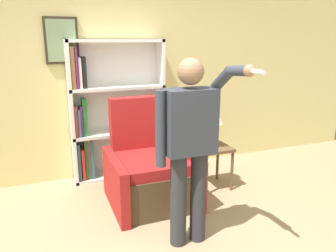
# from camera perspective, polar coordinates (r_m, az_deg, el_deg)

# --- Properties ---
(ground_plane) EXTENTS (14.00, 14.00, 0.00)m
(ground_plane) POSITION_cam_1_polar(r_m,az_deg,el_deg) (3.21, 2.70, -20.49)
(ground_plane) COLOR #9E8966
(wall_back) EXTENTS (8.00, 0.11, 2.80)m
(wall_back) POSITION_cam_1_polar(r_m,az_deg,el_deg) (4.57, -7.57, 9.04)
(wall_back) COLOR #DBCC84
(wall_back) RESTS_ON ground_plane
(bookcase) EXTENTS (1.25, 0.28, 1.86)m
(bookcase) POSITION_cam_1_polar(r_m,az_deg,el_deg) (4.44, -10.25, 2.21)
(bookcase) COLOR white
(bookcase) RESTS_ON ground_plane
(armchair) EXTENTS (0.95, 0.95, 1.19)m
(armchair) POSITION_cam_1_polar(r_m,az_deg,el_deg) (3.87, -3.20, -7.82)
(armchair) COLOR #4C3823
(armchair) RESTS_ON ground_plane
(person_standing) EXTENTS (0.60, 0.78, 1.71)m
(person_standing) POSITION_cam_1_polar(r_m,az_deg,el_deg) (2.87, 3.80, -2.79)
(person_standing) COLOR #2D2D33
(person_standing) RESTS_ON ground_plane
(side_table) EXTENTS (0.42, 0.42, 0.55)m
(side_table) POSITION_cam_1_polar(r_m,az_deg,el_deg) (4.21, 7.79, -4.82)
(side_table) COLOR brown
(side_table) RESTS_ON ground_plane
(table_lamp) EXTENTS (0.24, 0.24, 0.50)m
(table_lamp) POSITION_cam_1_polar(r_m,az_deg,el_deg) (4.07, 8.02, 1.48)
(table_lamp) COLOR #4C4233
(table_lamp) RESTS_ON side_table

